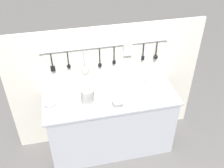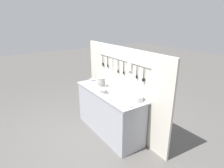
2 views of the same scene
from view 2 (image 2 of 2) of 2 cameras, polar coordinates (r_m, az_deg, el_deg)
ground_plane at (r=3.83m, az=-0.90°, el=-14.16°), size 20.00×20.00×0.00m
counter at (r=3.61m, az=-0.94°, el=-8.47°), size 1.60×0.54×0.86m
back_wall at (r=3.61m, az=3.09°, el=-1.68°), size 2.40×0.11×1.64m
bowl_stack_wide_centre at (r=3.31m, az=-2.55°, el=-2.13°), size 0.13×0.13×0.10m
bowl_stack_back_corner at (r=3.62m, az=-3.28°, el=0.66°), size 0.15×0.15×0.20m
plate_stack at (r=3.05m, az=7.27°, el=-4.28°), size 0.23×0.23×0.09m
steel_mixing_bowl at (r=4.02m, az=-6.00°, el=1.30°), size 0.13×0.13×0.04m
cup_back_right at (r=3.85m, az=-4.69°, el=0.56°), size 0.04×0.04×0.04m
cup_edge_near at (r=3.64m, az=-0.39°, el=-0.53°), size 0.04×0.04×0.04m
cup_back_left at (r=3.59m, az=-6.13°, el=-0.94°), size 0.04×0.04×0.04m
cup_mid_row at (r=3.21m, az=-3.11°, el=-3.42°), size 0.04×0.04×0.04m
cup_front_left at (r=2.82m, az=5.61°, el=-6.89°), size 0.04×0.04×0.04m
cup_beside_plates at (r=3.05m, az=-0.80°, el=-4.64°), size 0.04×0.04×0.04m
cup_centre at (r=3.91m, az=-2.95°, el=0.86°), size 0.04×0.04×0.04m
cup_edge_far at (r=3.79m, az=-3.90°, el=0.23°), size 0.04×0.04×0.04m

